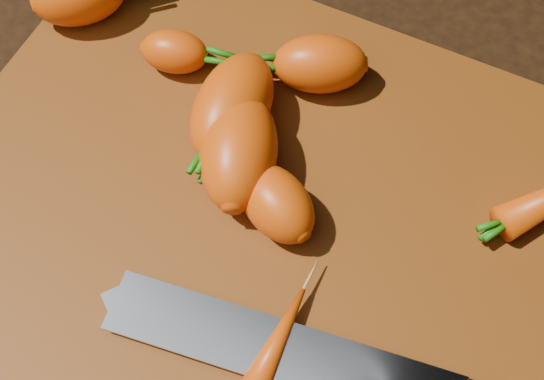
% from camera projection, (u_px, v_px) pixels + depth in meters
% --- Properties ---
extents(ground, '(2.00, 2.00, 0.01)m').
position_uv_depth(ground, '(266.00, 222.00, 0.57)').
color(ground, black).
extents(cutting_board, '(0.50, 0.40, 0.01)m').
position_uv_depth(cutting_board, '(266.00, 216.00, 0.56)').
color(cutting_board, brown).
rests_on(cutting_board, ground).
extents(carrot_1, '(0.08, 0.07, 0.04)m').
position_uv_depth(carrot_1, '(277.00, 204.00, 0.53)').
color(carrot_1, '#DA4B0A').
rests_on(carrot_1, cutting_board).
extents(carrot_2, '(0.06, 0.10, 0.06)m').
position_uv_depth(carrot_2, '(232.00, 107.00, 0.56)').
color(carrot_2, '#DA4B0A').
rests_on(carrot_2, cutting_board).
extents(carrot_3, '(0.09, 0.11, 0.06)m').
position_uv_depth(carrot_3, '(239.00, 151.00, 0.55)').
color(carrot_3, '#DA4B0A').
rests_on(carrot_3, cutting_board).
extents(carrot_4, '(0.09, 0.07, 0.05)m').
position_uv_depth(carrot_4, '(320.00, 64.00, 0.59)').
color(carrot_4, '#DA4B0A').
rests_on(carrot_4, cutting_board).
extents(carrot_5, '(0.06, 0.05, 0.04)m').
position_uv_depth(carrot_5, '(174.00, 52.00, 0.60)').
color(carrot_5, '#DA4B0A').
rests_on(carrot_5, cutting_board).
extents(carrot_7, '(0.02, 0.09, 0.02)m').
position_uv_depth(carrot_7, '(276.00, 344.00, 0.50)').
color(carrot_7, '#DA4B0A').
rests_on(carrot_7, cutting_board).
extents(knife, '(0.39, 0.09, 0.02)m').
position_uv_depth(knife, '(316.00, 363.00, 0.49)').
color(knife, gray).
rests_on(knife, cutting_board).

